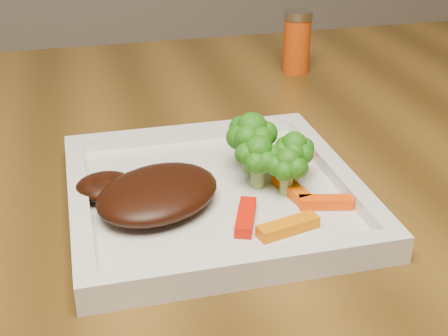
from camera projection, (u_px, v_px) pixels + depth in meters
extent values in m
cube|color=white|center=(214.00, 198.00, 0.60)|extent=(0.27, 0.27, 0.01)
ellipsoid|color=black|center=(158.00, 193.00, 0.57)|extent=(0.15, 0.14, 0.03)
cube|color=orange|center=(288.00, 226.00, 0.53)|extent=(0.06, 0.03, 0.01)
cube|color=#FD4604|center=(326.00, 202.00, 0.57)|extent=(0.05, 0.02, 0.01)
cube|color=red|center=(246.00, 217.00, 0.55)|extent=(0.03, 0.06, 0.01)
cube|color=red|center=(293.00, 152.00, 0.66)|extent=(0.06, 0.03, 0.01)
cube|color=#FF5804|center=(291.00, 188.00, 0.59)|extent=(0.02, 0.05, 0.01)
cylinder|color=#C7430B|center=(297.00, 42.00, 0.93)|extent=(0.05, 0.05, 0.09)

